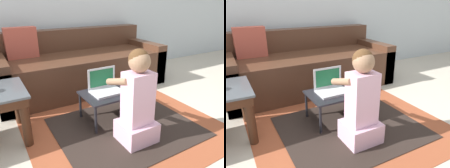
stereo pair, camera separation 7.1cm
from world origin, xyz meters
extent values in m
plane|color=beige|center=(0.00, 0.00, 0.00)|extent=(16.00, 16.00, 0.00)
cube|color=#9E4C2D|center=(-0.03, -0.24, 0.00)|extent=(1.72, 1.46, 0.01)
cube|color=#2D231E|center=(-0.03, -0.24, 0.01)|extent=(1.24, 1.05, 0.00)
cube|color=#4C2D1E|center=(0.06, 0.91, 0.23)|extent=(2.14, 0.91, 0.46)
cube|color=#4C2D1E|center=(0.06, 1.26, 0.61)|extent=(2.14, 0.20, 0.29)
cube|color=#4C2D1E|center=(-0.93, 0.91, 0.27)|extent=(0.16, 0.91, 0.54)
cube|color=#4C2D1E|center=(1.05, 0.91, 0.27)|extent=(0.16, 0.91, 0.54)
cube|color=#B24C3D|center=(-0.63, 1.09, 0.64)|extent=(0.36, 0.14, 0.36)
cylinder|color=#422314|center=(-0.85, -0.06, 0.21)|extent=(0.07, 0.07, 0.43)
cylinder|color=#422314|center=(-0.85, 0.36, 0.21)|extent=(0.07, 0.07, 0.43)
cube|color=black|center=(-0.03, -0.03, 0.28)|extent=(0.61, 0.39, 0.02)
cylinder|color=black|center=(-0.31, -0.20, 0.14)|extent=(0.02, 0.02, 0.27)
cylinder|color=black|center=(0.26, -0.20, 0.14)|extent=(0.02, 0.02, 0.27)
cylinder|color=black|center=(-0.31, 0.14, 0.14)|extent=(0.02, 0.02, 0.27)
cylinder|color=black|center=(0.26, 0.14, 0.14)|extent=(0.02, 0.02, 0.27)
cube|color=silver|center=(-0.09, -0.02, 0.30)|extent=(0.29, 0.22, 0.02)
cube|color=silver|center=(-0.09, -0.04, 0.31)|extent=(0.24, 0.13, 0.00)
cube|color=silver|center=(-0.09, 0.08, 0.41)|extent=(0.29, 0.01, 0.20)
cube|color=#196038|center=(-0.09, 0.08, 0.41)|extent=(0.25, 0.00, 0.17)
ellipsoid|color=#234CB2|center=(0.11, -0.03, 0.31)|extent=(0.07, 0.10, 0.04)
cube|color=#E5B2CC|center=(-0.06, -0.45, 0.09)|extent=(0.29, 0.27, 0.18)
cube|color=#E5B2CC|center=(-0.06, -0.45, 0.39)|extent=(0.22, 0.17, 0.43)
sphere|color=#9E7556|center=(-0.06, -0.45, 0.69)|extent=(0.17, 0.17, 0.17)
sphere|color=brown|center=(-0.06, -0.44, 0.71)|extent=(0.16, 0.16, 0.16)
cylinder|color=#9E7556|center=(-0.16, -0.31, 0.51)|extent=(0.06, 0.30, 0.14)
cylinder|color=#9E7556|center=(0.04, -0.31, 0.51)|extent=(0.06, 0.30, 0.14)
camera|label=1|loc=(-1.04, -1.69, 1.11)|focal=35.00mm
camera|label=2|loc=(-0.97, -1.73, 1.11)|focal=35.00mm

